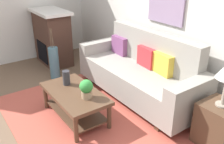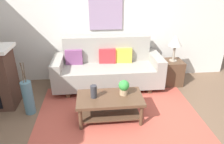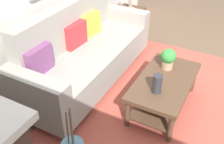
% 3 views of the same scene
% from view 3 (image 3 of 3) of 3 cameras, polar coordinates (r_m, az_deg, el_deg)
% --- Properties ---
extents(ground_plane, '(9.75, 9.75, 0.00)m').
position_cam_3_polar(ground_plane, '(3.46, 17.15, -7.60)').
color(ground_plane, brown).
extents(area_rug, '(2.85, 2.02, 0.01)m').
position_cam_3_polar(area_rug, '(3.53, 9.35, -5.19)').
color(area_rug, '#B24C3D').
rests_on(area_rug, ground_plane).
extents(couch, '(2.29, 0.84, 1.08)m').
position_cam_3_polar(couch, '(3.58, -6.02, 4.08)').
color(couch, gray).
rests_on(couch, ground_plane).
extents(throw_pillow_plum, '(0.36, 0.13, 0.32)m').
position_cam_3_polar(throw_pillow_plum, '(3.05, -15.65, 2.46)').
color(throw_pillow_plum, '#7A4270').
rests_on(throw_pillow_plum, couch).
extents(throw_pillow_crimson, '(0.37, 0.15, 0.32)m').
position_cam_3_polar(throw_pillow_crimson, '(3.53, -7.99, 8.03)').
color(throw_pillow_crimson, red).
rests_on(throw_pillow_crimson, couch).
extents(throw_pillow_mustard, '(0.37, 0.16, 0.32)m').
position_cam_3_polar(throw_pillow_mustard, '(3.79, -4.86, 10.23)').
color(throw_pillow_mustard, gold).
rests_on(throw_pillow_mustard, couch).
extents(coffee_table, '(1.10, 0.60, 0.43)m').
position_cam_3_polar(coffee_table, '(3.19, 11.26, -3.25)').
color(coffee_table, '#513826').
rests_on(coffee_table, ground_plane).
extents(tabletop_vase, '(0.11, 0.11, 0.22)m').
position_cam_3_polar(tabletop_vase, '(2.86, 9.79, -2.55)').
color(tabletop_vase, '#2D2D33').
rests_on(tabletop_vase, coffee_table).
extents(potted_plant_tabletop, '(0.18, 0.18, 0.26)m').
position_cam_3_polar(potted_plant_tabletop, '(3.26, 12.12, 2.93)').
color(potted_plant_tabletop, tan).
rests_on(potted_plant_tabletop, coffee_table).
extents(side_table, '(0.44, 0.44, 0.56)m').
position_cam_3_polar(side_table, '(4.77, 3.78, 10.33)').
color(side_table, '#513826').
rests_on(side_table, ground_plane).
extents(floor_vase_branch_a, '(0.02, 0.02, 0.36)m').
position_cam_3_polar(floor_vase_branch_a, '(2.02, -8.78, -11.54)').
color(floor_vase_branch_a, brown).
rests_on(floor_vase_branch_a, floor_vase).
extents(floor_vase_branch_b, '(0.04, 0.05, 0.36)m').
position_cam_3_polar(floor_vase_branch_b, '(2.01, -9.69, -11.89)').
color(floor_vase_branch_b, brown).
rests_on(floor_vase_branch_b, floor_vase).
extents(floor_vase_branch_c, '(0.02, 0.02, 0.36)m').
position_cam_3_polar(floor_vase_branch_c, '(1.99, -8.86, -12.25)').
color(floor_vase_branch_c, brown).
rests_on(floor_vase_branch_c, floor_vase).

